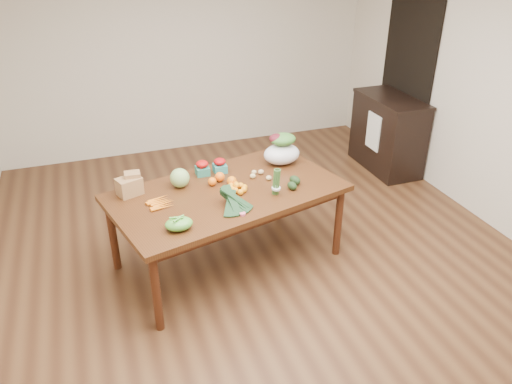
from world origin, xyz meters
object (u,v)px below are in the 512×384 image
object	(u,v)px
dining_table	(228,226)
asparagus_bundle	(276,182)
mandarin_cluster	(237,187)
cabbage	(180,178)
salad_bag	(282,150)
cabinet	(388,133)
kale_bunch	(236,201)
paper_bag	(129,185)

from	to	relation	value
dining_table	asparagus_bundle	distance (m)	0.66
mandarin_cluster	cabbage	bearing A→B (deg)	151.42
salad_bag	cabbage	bearing A→B (deg)	-171.42
cabinet	cabbage	bearing A→B (deg)	-159.02
asparagus_bundle	kale_bunch	bearing A→B (deg)	-176.21
paper_bag	dining_table	bearing A→B (deg)	-14.11
paper_bag	kale_bunch	world-z (taller)	paper_bag
dining_table	salad_bag	xyz separation A→B (m)	(0.66, 0.36, 0.51)
mandarin_cluster	asparagus_bundle	distance (m)	0.36
paper_bag	salad_bag	bearing A→B (deg)	6.03
cabbage	mandarin_cluster	size ratio (longest dim) A/B	0.96
asparagus_bundle	cabinet	bearing A→B (deg)	21.30
cabinet	salad_bag	xyz separation A→B (m)	(-1.85, -0.95, 0.42)
dining_table	mandarin_cluster	size ratio (longest dim) A/B	11.08
cabbage	asparagus_bundle	bearing A→B (deg)	-29.54
paper_bag	mandarin_cluster	distance (m)	0.92
paper_bag	cabbage	size ratio (longest dim) A/B	1.54
salad_bag	kale_bunch	bearing A→B (deg)	-134.02
cabbage	mandarin_cluster	world-z (taller)	cabbage
paper_bag	asparagus_bundle	size ratio (longest dim) A/B	1.07
mandarin_cluster	dining_table	bearing A→B (deg)	151.81
cabinet	paper_bag	bearing A→B (deg)	-161.60
cabinet	cabbage	size ratio (longest dim) A/B	5.92
cabbage	mandarin_cluster	distance (m)	0.51
cabbage	mandarin_cluster	xyz separation A→B (m)	(0.45, -0.24, -0.04)
dining_table	mandarin_cluster	bearing A→B (deg)	-42.52
cabinet	asparagus_bundle	size ratio (longest dim) A/B	4.08
dining_table	kale_bunch	distance (m)	0.58
cabinet	paper_bag	xyz separation A→B (m)	(-3.31, -1.10, 0.37)
paper_bag	cabbage	bearing A→B (deg)	-0.07
kale_bunch	cabinet	bearing A→B (deg)	18.89
cabinet	mandarin_cluster	xyz separation A→B (m)	(-2.43, -1.35, 0.32)
cabbage	dining_table	bearing A→B (deg)	-28.66
paper_bag	cabbage	xyz separation A→B (m)	(0.44, -0.00, -0.01)
kale_bunch	asparagus_bundle	world-z (taller)	asparagus_bundle
dining_table	mandarin_cluster	world-z (taller)	mandarin_cluster
cabinet	asparagus_bundle	distance (m)	2.65
kale_bunch	dining_table	bearing A→B (deg)	71.29
mandarin_cluster	asparagus_bundle	bearing A→B (deg)	-30.94
paper_bag	cabbage	distance (m)	0.44
asparagus_bundle	paper_bag	bearing A→B (deg)	145.99
paper_bag	kale_bunch	bearing A→B (deg)	-35.42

